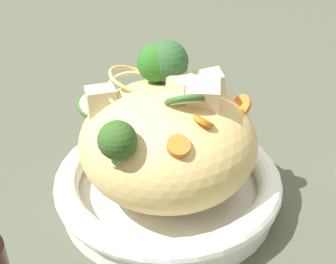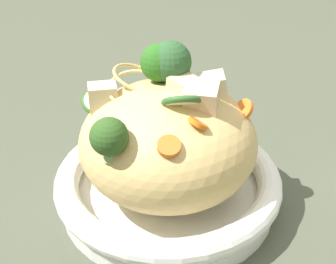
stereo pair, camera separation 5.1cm
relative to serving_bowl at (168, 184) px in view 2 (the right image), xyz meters
name	(u,v)px [view 2 (the right image)]	position (x,y,z in m)	size (l,w,h in m)	color
ground_plane	(168,200)	(0.00, 0.00, -0.02)	(3.00, 3.00, 0.00)	#454A3A
serving_bowl	(168,184)	(0.00, 0.00, 0.00)	(0.26, 0.26, 0.05)	white
noodle_heap	(168,141)	(0.00, 0.00, 0.06)	(0.20, 0.20, 0.14)	tan
broccoli_florets	(154,80)	(-0.01, 0.01, 0.13)	(0.16, 0.08, 0.08)	#9CBC7A
carrot_coins	(193,101)	(0.02, -0.02, 0.11)	(0.14, 0.11, 0.05)	orange
zucchini_slices	(148,102)	(-0.02, 0.01, 0.11)	(0.07, 0.17, 0.06)	beige
chicken_chunks	(176,93)	(0.01, -0.01, 0.12)	(0.12, 0.14, 0.04)	#CEBB8C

